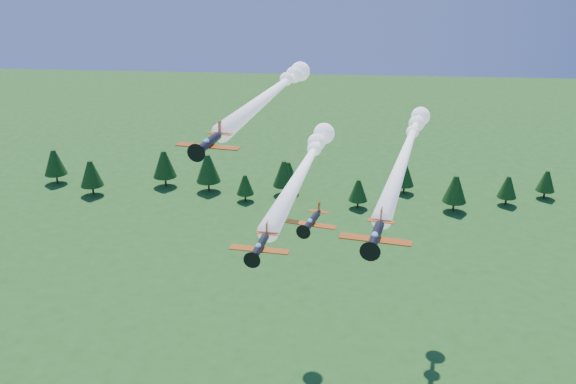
# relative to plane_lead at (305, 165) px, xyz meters

# --- Properties ---
(plane_lead) EXTENTS (10.54, 49.38, 3.70)m
(plane_lead) POSITION_rel_plane_lead_xyz_m (0.00, 0.00, 0.00)
(plane_lead) COLOR black
(plane_lead) RESTS_ON ground
(plane_left) EXTENTS (13.61, 53.09, 3.70)m
(plane_left) POSITION_rel_plane_lead_xyz_m (-5.99, 11.69, 8.60)
(plane_left) COLOR black
(plane_left) RESTS_ON ground
(plane_right) EXTENTS (16.72, 62.24, 3.70)m
(plane_right) POSITION_rel_plane_lead_xyz_m (16.01, 11.04, -0.52)
(plane_right) COLOR black
(plane_right) RESTS_ON ground
(plane_slot) EXTENTS (6.98, 7.71, 2.44)m
(plane_slot) POSITION_rel_plane_lead_xyz_m (1.69, -13.19, -3.25)
(plane_slot) COLOR black
(plane_slot) RESTS_ON ground
(treeline) EXTENTS (175.65, 21.01, 11.84)m
(treeline) POSITION_rel_plane_lead_xyz_m (-10.16, 91.11, -34.85)
(treeline) COLOR #382314
(treeline) RESTS_ON ground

